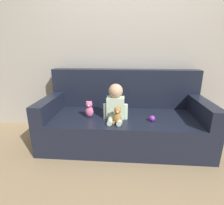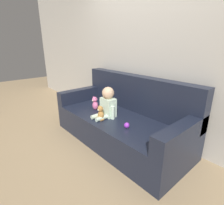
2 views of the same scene
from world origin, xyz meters
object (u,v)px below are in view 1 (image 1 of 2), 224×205
object	(u,v)px
plush_toy_side	(89,109)
toy_ball	(152,118)
couch	(124,119)
person_baby	(115,104)
teddy_bear_brown	(118,116)

from	to	relation	value
plush_toy_side	toy_ball	world-z (taller)	plush_toy_side
couch	person_baby	world-z (taller)	couch
person_baby	toy_ball	size ratio (longest dim) A/B	6.24
person_baby	plush_toy_side	distance (m)	0.34
couch	person_baby	size ratio (longest dim) A/B	4.84
toy_ball	plush_toy_side	bearing A→B (deg)	174.49
plush_toy_side	person_baby	bearing A→B (deg)	-3.57
couch	plush_toy_side	size ratio (longest dim) A/B	9.85
couch	person_baby	distance (m)	0.36
plush_toy_side	toy_ball	size ratio (longest dim) A/B	3.06
teddy_bear_brown	couch	bearing A→B (deg)	78.59
couch	teddy_bear_brown	xyz separation A→B (m)	(-0.07, -0.35, 0.18)
plush_toy_side	teddy_bear_brown	bearing A→B (deg)	-25.03
person_baby	toy_ball	bearing A→B (deg)	-6.96
person_baby	couch	bearing A→B (deg)	62.59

